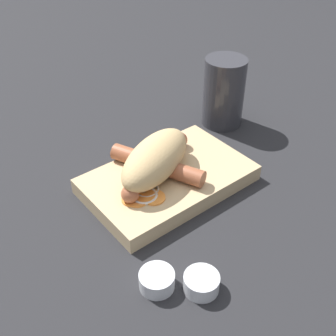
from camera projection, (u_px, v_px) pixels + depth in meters
name	position (u px, v px, depth m)	size (l,w,h in m)	color
ground_plane	(168.00, 186.00, 0.69)	(3.00, 3.00, 0.00)	#232326
food_tray	(168.00, 179.00, 0.69)	(0.26, 0.17, 0.03)	tan
bread_roll	(155.00, 159.00, 0.66)	(0.18, 0.13, 0.06)	tan
sausage	(157.00, 165.00, 0.67)	(0.18, 0.16, 0.03)	#9E5638
pickled_veggies	(144.00, 195.00, 0.63)	(0.07, 0.06, 0.00)	orange
condiment_cup_near	(157.00, 281.00, 0.53)	(0.05, 0.05, 0.02)	silver
condiment_cup_far	(201.00, 283.00, 0.53)	(0.05, 0.05, 0.02)	silver
drink_glass	(224.00, 92.00, 0.81)	(0.08, 0.08, 0.13)	#333338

